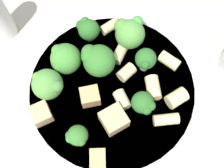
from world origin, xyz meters
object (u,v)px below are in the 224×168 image
Objects in this scene: broccoli_floret_4 at (65,59)px; chicken_chunk_3 at (98,160)px; broccoli_floret_5 at (48,84)px; rigatoni_7 at (110,27)px; broccoli_floret_1 at (143,103)px; rigatoni_1 at (169,61)px; broccoli_floret_2 at (146,60)px; broccoli_floret_6 at (97,60)px; rigatoni_3 at (153,88)px; chicken_chunk_1 at (41,114)px; chicken_chunk_0 at (114,120)px; broccoli_floret_0 at (77,136)px; rigatoni_5 at (166,119)px; chicken_chunk_2 at (90,96)px; rigatoni_4 at (177,98)px; broccoli_floret_7 at (88,29)px; broccoli_floret_3 at (129,33)px; rigatoni_6 at (120,53)px; rigatoni_0 at (122,100)px; pasta_bowl at (112,91)px.

chicken_chunk_3 is (0.02, -0.12, -0.01)m from broccoli_floret_4.
broccoli_floret_5 is (-0.02, -0.03, 0.00)m from broccoli_floret_4.
rigatoni_7 is at bearing 41.42° from broccoli_floret_5.
broccoli_floret_1 is 0.07m from rigatoni_1.
broccoli_floret_6 is at bearing 170.84° from broccoli_floret_2.
rigatoni_3 is 0.14m from chicken_chunk_1.
broccoli_floret_6 is at bearing 80.86° from chicken_chunk_3.
rigatoni_7 is 0.91× the size of chicken_chunk_0.
broccoli_floret_0 is 0.15m from rigatoni_1.
rigatoni_1 is 0.04m from rigatoni_3.
rigatoni_5 is 1.32× the size of chicken_chunk_2.
chicken_chunk_1 is at bearing 176.79° from rigatoni_4.
broccoli_floret_1 is at bearing -54.60° from broccoli_floret_6.
broccoli_floret_4 is 1.22× the size of broccoli_floret_7.
rigatoni_1 is (0.05, 0.05, -0.01)m from broccoli_floret_1.
broccoli_floret_3 reaches higher than rigatoni_3.
broccoli_floret_3 is 0.04m from rigatoni_7.
broccoli_floret_5 is 1.41× the size of rigatoni_5.
broccoli_floret_7 is (-0.05, 0.11, 0.00)m from broccoli_floret_1.
rigatoni_6 is at bearing 139.23° from broccoli_floret_2.
broccoli_floret_7 is 0.11m from rigatoni_1.
rigatoni_4 is at bearing -14.67° from broccoli_floret_5.
rigatoni_7 is at bearing 66.01° from broccoli_floret_6.
broccoli_floret_1 is 0.12m from chicken_chunk_1.
broccoli_floret_0 reaches higher than rigatoni_6.
broccoli_floret_6 is 1.64× the size of rigatoni_1.
broccoli_floret_3 is at bearing 88.57° from broccoli_floret_1.
broccoli_floret_1 is at bearing -21.12° from broccoli_floret_5.
broccoli_floret_5 reaches higher than chicken_chunk_2.
rigatoni_5 is (0.05, -0.03, -0.00)m from rigatoni_0.
pasta_bowl is 0.09m from chicken_chunk_1.
chicken_chunk_3 is (-0.06, -0.05, -0.01)m from broccoli_floret_1.
rigatoni_0 is 0.04m from chicken_chunk_2.
broccoli_floret_2 is at bearing -74.02° from broccoli_floret_3.
broccoli_floret_3 reaches higher than rigatoni_5.
broccoli_floret_4 is 1.42× the size of rigatoni_3.
rigatoni_3 is at bearing -131.71° from rigatoni_1.
broccoli_floret_1 reaches higher than chicken_chunk_2.
chicken_chunk_0 is (-0.04, -0.10, -0.01)m from broccoli_floret_3.
broccoli_floret_3 is at bearing 25.75° from broccoli_floret_5.
broccoli_floret_5 is 1.25× the size of broccoli_floret_7.
rigatoni_1 is at bearing 48.46° from broccoli_floret_1.
broccoli_floret_7 is at bearing 160.95° from broccoli_floret_3.
broccoli_floret_6 is 0.11m from rigatoni_4.
broccoli_floret_3 is (-0.01, 0.04, 0.00)m from broccoli_floret_2.
broccoli_floret_0 is 0.14m from broccoli_floret_7.
rigatoni_5 is at bearing -50.65° from broccoli_floret_6.
rigatoni_0 is at bearing 171.07° from rigatoni_4.
rigatoni_0 is at bearing 58.34° from chicken_chunk_3.
chicken_chunk_0 is at bearing -61.16° from broccoli_floret_4.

